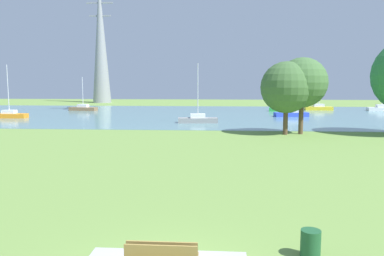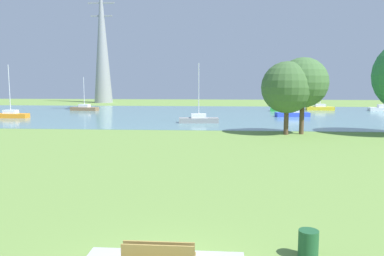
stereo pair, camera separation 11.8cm
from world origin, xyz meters
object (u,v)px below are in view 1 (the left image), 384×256
Objects in this scene: sailboat_green at (283,109)px; tree_mid_shore at (286,87)px; sailboat_brown at (83,108)px; litter_bin at (311,244)px; sailboat_white at (382,108)px; sailboat_gray at (198,119)px; sailboat_yellow at (319,108)px; sailboat_blue at (291,114)px; tree_west_far at (302,83)px; sailboat_orange at (9,115)px; electricity_pylon at (101,41)px.

tree_mid_shore is (-4.69, -29.51, 4.00)m from sailboat_green.
tree_mid_shore is at bearing -43.64° from sailboat_brown.
litter_bin is 63.21m from sailboat_white.
sailboat_gray is 1.26× the size of sailboat_green.
litter_bin is 0.11× the size of sailboat_gray.
litter_bin is 60.51m from sailboat_yellow.
sailboat_blue is at bearing 77.97° from tree_mid_shore.
sailboat_white reaches higher than sailboat_gray.
sailboat_blue is 0.99× the size of sailboat_yellow.
sailboat_white is (30.80, 22.01, 0.01)m from sailboat_gray.
litter_bin is 27.31m from tree_west_far.
sailboat_brown is 0.80× the size of sailboat_orange.
sailboat_blue reaches higher than litter_bin.
sailboat_orange is (-31.66, 40.32, 0.07)m from litter_bin.
litter_bin is at bearing -98.08° from tree_mid_shore.
tree_west_far is (-2.58, -18.80, 4.44)m from sailboat_blue.
sailboat_orange is at bearing -158.62° from sailboat_yellow.
sailboat_yellow is at bearing 175.53° from sailboat_white.
tree_west_far is (-3.15, -29.01, 4.44)m from sailboat_green.
sailboat_yellow is 0.80× the size of tree_west_far.
sailboat_brown is at bearing -176.43° from sailboat_white.
litter_bin is 0.14× the size of sailboat_brown.
tree_mid_shore is (-4.11, -19.30, 4.00)m from sailboat_blue.
sailboat_brown is 15.19m from sailboat_orange.
tree_west_far is at bearing 18.04° from tree_mid_shore.
tree_west_far reaches higher than sailboat_yellow.
sailboat_white is 38.88m from tree_mid_shore.
litter_bin is 56.06m from sailboat_green.
sailboat_white is (57.28, 17.46, 0.01)m from sailboat_orange.
sailboat_brown is 42.49m from tree_west_far.
litter_bin is at bearing -51.86° from sailboat_orange.
electricity_pylon is (-36.40, 54.72, 9.94)m from tree_west_far.
sailboat_white is at bearing 56.96° from tree_west_far.
electricity_pylon is (0.48, 40.82, 14.36)m from sailboat_orange.
tree_west_far is at bearing 78.83° from litter_bin.
sailboat_blue is 21.80m from sailboat_white.
sailboat_white is (10.55, -0.83, 0.03)m from sailboat_yellow.
tree_mid_shore is at bearing -57.73° from electricity_pylon.
sailboat_yellow reaches higher than sailboat_blue.
litter_bin is 45.90m from sailboat_blue.
sailboat_brown reaches higher than sailboat_blue.
litter_bin is 60.57m from sailboat_brown.
litter_bin is at bearing -64.23° from sailboat_brown.
sailboat_brown is 0.80× the size of tree_west_far.
sailboat_yellow is at bearing 73.00° from tree_west_far.
tree_mid_shore is 1.68m from tree_west_far.
sailboat_brown is 41.66m from tree_mid_shore.
sailboat_yellow is (41.39, 4.06, -0.00)m from sailboat_brown.
litter_bin is 0.11× the size of sailboat_orange.
sailboat_white is 1.09× the size of tree_west_far.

